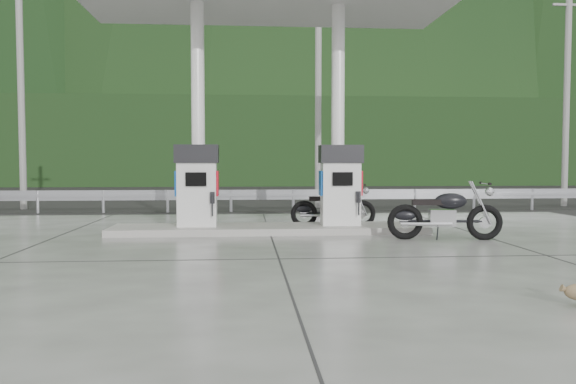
{
  "coord_description": "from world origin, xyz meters",
  "views": [
    {
      "loc": [
        -0.53,
        -9.98,
        1.58
      ],
      "look_at": [
        0.3,
        1.0,
        1.0
      ],
      "focal_mm": 35.0,
      "sensor_mm": 36.0,
      "label": 1
    }
  ],
  "objects": [
    {
      "name": "ground",
      "position": [
        0.0,
        0.0,
        0.0
      ],
      "size": [
        160.0,
        160.0,
        0.0
      ],
      "primitive_type": "plane",
      "color": "black",
      "rests_on": "ground"
    },
    {
      "name": "forecourt_apron",
      "position": [
        0.0,
        0.0,
        0.01
      ],
      "size": [
        18.0,
        14.0,
        0.02
      ],
      "primitive_type": "cube",
      "color": "#62615D",
      "rests_on": "ground"
    },
    {
      "name": "pump_island",
      "position": [
        0.0,
        2.5,
        0.1
      ],
      "size": [
        7.0,
        1.4,
        0.15
      ],
      "primitive_type": "cube",
      "color": "gray",
      "rests_on": "forecourt_apron"
    },
    {
      "name": "gas_pump_left",
      "position": [
        -1.6,
        2.5,
        1.07
      ],
      "size": [
        0.95,
        0.55,
        1.8
      ],
      "primitive_type": null,
      "color": "silver",
      "rests_on": "pump_island"
    },
    {
      "name": "gas_pump_right",
      "position": [
        1.6,
        2.5,
        1.07
      ],
      "size": [
        0.95,
        0.55,
        1.8
      ],
      "primitive_type": null,
      "color": "silver",
      "rests_on": "pump_island"
    },
    {
      "name": "canopy_column_left",
      "position": [
        -1.6,
        2.9,
        2.67
      ],
      "size": [
        0.3,
        0.3,
        5.0
      ],
      "primitive_type": "cylinder",
      "color": "white",
      "rests_on": "pump_island"
    },
    {
      "name": "canopy_column_right",
      "position": [
        1.6,
        2.9,
        2.67
      ],
      "size": [
        0.3,
        0.3,
        5.0
      ],
      "primitive_type": "cylinder",
      "color": "white",
      "rests_on": "pump_island"
    },
    {
      "name": "guardrail",
      "position": [
        0.0,
        8.0,
        0.71
      ],
      "size": [
        26.0,
        0.16,
        1.42
      ],
      "primitive_type": null,
      "color": "#96979D",
      "rests_on": "ground"
    },
    {
      "name": "road",
      "position": [
        0.0,
        11.5,
        0.0
      ],
      "size": [
        60.0,
        7.0,
        0.01
      ],
      "primitive_type": "cube",
      "color": "black",
      "rests_on": "ground"
    },
    {
      "name": "utility_pole_a",
      "position": [
        -8.0,
        9.5,
        4.0
      ],
      "size": [
        0.22,
        0.22,
        8.0
      ],
      "primitive_type": "cylinder",
      "color": "gray",
      "rests_on": "ground"
    },
    {
      "name": "utility_pole_b",
      "position": [
        2.0,
        9.5,
        4.0
      ],
      "size": [
        0.22,
        0.22,
        8.0
      ],
      "primitive_type": "cylinder",
      "color": "gray",
      "rests_on": "ground"
    },
    {
      "name": "utility_pole_c",
      "position": [
        11.0,
        9.5,
        4.0
      ],
      "size": [
        0.22,
        0.22,
        8.0
      ],
      "primitive_type": "cylinder",
      "color": "gray",
      "rests_on": "ground"
    },
    {
      "name": "tree_band",
      "position": [
        0.0,
        30.0,
        3.0
      ],
      "size": [
        80.0,
        6.0,
        6.0
      ],
      "primitive_type": "cube",
      "color": "black",
      "rests_on": "ground"
    },
    {
      "name": "forested_hills",
      "position": [
        0.0,
        60.0,
        0.0
      ],
      "size": [
        100.0,
        40.0,
        140.0
      ],
      "primitive_type": null,
      "color": "black",
      "rests_on": "ground"
    },
    {
      "name": "motorcycle_left",
      "position": [
        1.59,
        3.46,
        0.48
      ],
      "size": [
        1.95,
        0.65,
        0.92
      ],
      "primitive_type": null,
      "rotation": [
        0.0,
        0.0,
        -0.02
      ],
      "color": "black",
      "rests_on": "forecourt_apron"
    },
    {
      "name": "motorcycle_right",
      "position": [
        3.49,
        1.04,
        0.53
      ],
      "size": [
        2.22,
        0.96,
        1.02
      ],
      "primitive_type": null,
      "rotation": [
        0.0,
        0.0,
        -0.14
      ],
      "color": "black",
      "rests_on": "forecourt_apron"
    }
  ]
}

